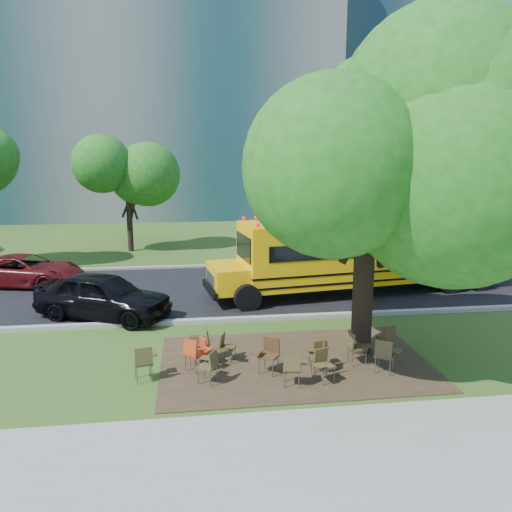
{
  "coord_description": "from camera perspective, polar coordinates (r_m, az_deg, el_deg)",
  "views": [
    {
      "loc": [
        -1.66,
        -12.62,
        5.42
      ],
      "look_at": [
        0.53,
        3.65,
        2.05
      ],
      "focal_mm": 35.0,
      "sensor_mm": 36.0,
      "label": 1
    }
  ],
  "objects": [
    {
      "name": "kerb_near",
      "position": [
        16.59,
        -1.54,
        -7.23
      ],
      "size": [
        80.0,
        0.25,
        0.14
      ],
      "primitive_type": "cube",
      "color": "gray",
      "rests_on": "ground"
    },
    {
      "name": "bg_tree_2",
      "position": [
        28.84,
        -14.49,
        8.82
      ],
      "size": [
        4.8,
        4.8,
        6.62
      ],
      "color": "black",
      "rests_on": "ground"
    },
    {
      "name": "kerb_far",
      "position": [
        24.37,
        -3.58,
        -1.12
      ],
      "size": [
        80.0,
        0.25,
        0.14
      ],
      "primitive_type": "cube",
      "color": "gray",
      "rests_on": "ground"
    },
    {
      "name": "chair_0",
      "position": [
        12.56,
        -12.64,
        -11.47
      ],
      "size": [
        0.61,
        0.64,
        0.9
      ],
      "rotation": [
        0.0,
        0.0,
        0.22
      ],
      "color": "#453F1E",
      "rests_on": "ground"
    },
    {
      "name": "chair_3",
      "position": [
        12.7,
        1.44,
        -10.86
      ],
      "size": [
        0.78,
        0.61,
        0.92
      ],
      "rotation": [
        0.0,
        0.0,
        2.59
      ],
      "color": "#4B301A",
      "rests_on": "ground"
    },
    {
      "name": "chair_6",
      "position": [
        12.86,
        7.29,
        -11.09
      ],
      "size": [
        0.46,
        0.59,
        0.78
      ],
      "rotation": [
        0.0,
        0.0,
        1.33
      ],
      "color": "#433E1D",
      "rests_on": "ground"
    },
    {
      "name": "chair_4",
      "position": [
        12.03,
        4.26,
        -12.45
      ],
      "size": [
        0.64,
        0.5,
        0.85
      ],
      "rotation": [
        0.0,
        0.0,
        -0.21
      ],
      "color": "#453C1E",
      "rests_on": "ground"
    },
    {
      "name": "chair_7",
      "position": [
        13.03,
        14.59,
        -10.66
      ],
      "size": [
        0.79,
        0.62,
        0.92
      ],
      "rotation": [
        0.0,
        0.0,
        -0.61
      ],
      "color": "#4C4021",
      "rests_on": "ground"
    },
    {
      "name": "black_car",
      "position": [
        17.44,
        -17.08,
        -4.37
      ],
      "size": [
        4.93,
        3.56,
        1.56
      ],
      "primitive_type": "imported",
      "rotation": [
        0.0,
        0.0,
        1.15
      ],
      "color": "black",
      "rests_on": "ground"
    },
    {
      "name": "chair_11",
      "position": [
        13.01,
        7.27,
        -10.72
      ],
      "size": [
        0.55,
        0.56,
        0.81
      ],
      "rotation": [
        0.0,
        0.0,
        0.19
      ],
      "color": "#492D1A",
      "rests_on": "ground"
    },
    {
      "name": "ground",
      "position": [
        13.83,
        -0.18,
        -11.48
      ],
      "size": [
        160.0,
        160.0,
        0.0
      ],
      "primitive_type": "plane",
      "color": "#2D4816",
      "rests_on": "ground"
    },
    {
      "name": "chair_10",
      "position": [
        13.39,
        -3.44,
        -10.1
      ],
      "size": [
        0.48,
        0.62,
        0.77
      ],
      "rotation": [
        0.0,
        0.0,
        -1.95
      ],
      "color": "#433D1D",
      "rests_on": "ground"
    },
    {
      "name": "building_right",
      "position": [
        57.19,
        20.09,
        18.02
      ],
      "size": [
        30.0,
        16.0,
        25.0
      ],
      "primitive_type": "cube",
      "color": "gray",
      "rests_on": "ground"
    },
    {
      "name": "asphalt_road",
      "position": [
        20.42,
        -2.74,
        -3.76
      ],
      "size": [
        80.0,
        8.0,
        0.04
      ],
      "primitive_type": "cube",
      "color": "black",
      "rests_on": "ground"
    },
    {
      "name": "bg_tree_4",
      "position": [
        31.13,
        27.2,
        8.34
      ],
      "size": [
        5.0,
        5.0,
        6.85
      ],
      "color": "black",
      "rests_on": "ground"
    },
    {
      "name": "chair_9",
      "position": [
        13.16,
        -6.51,
        -10.55
      ],
      "size": [
        0.61,
        0.53,
        0.77
      ],
      "rotation": [
        0.0,
        0.0,
        1.99
      ],
      "color": "#C73F15",
      "rests_on": "ground"
    },
    {
      "name": "main_tree",
      "position": [
        13.42,
        12.83,
        12.17
      ],
      "size": [
        7.1,
        7.1,
        9.18
      ],
      "color": "black",
      "rests_on": "ground"
    },
    {
      "name": "sidewalk",
      "position": [
        9.48,
        4.11,
        -23.14
      ],
      "size": [
        60.0,
        4.0,
        0.04
      ],
      "primitive_type": "cube",
      "color": "gray",
      "rests_on": "ground"
    },
    {
      "name": "chair_8",
      "position": [
        13.54,
        -6.09,
        -9.59
      ],
      "size": [
        0.54,
        0.57,
        0.88
      ],
      "rotation": [
        0.0,
        0.0,
        1.61
      ],
      "color": "#442B18",
      "rests_on": "ground"
    },
    {
      "name": "chair_1",
      "position": [
        12.82,
        -7.03,
        -10.79
      ],
      "size": [
        0.77,
        0.61,
        0.9
      ],
      "rotation": [
        0.0,
        0.0,
        -0.72
      ],
      "color": "#B53613",
      "rests_on": "ground"
    },
    {
      "name": "bg_car_red",
      "position": [
        22.88,
        -24.87,
        -1.52
      ],
      "size": [
        5.09,
        3.16,
        1.31
      ],
      "primitive_type": "imported",
      "rotation": [
        0.0,
        0.0,
        1.35
      ],
      "color": "#500D10",
      "rests_on": "ground"
    },
    {
      "name": "chair_5",
      "position": [
        12.34,
        7.66,
        -11.93
      ],
      "size": [
        0.57,
        0.64,
        0.83
      ],
      "rotation": [
        0.0,
        0.0,
        3.49
      ],
      "color": "#504322",
      "rests_on": "ground"
    },
    {
      "name": "chair_2",
      "position": [
        12.22,
        -5.36,
        -12.11
      ],
      "size": [
        0.55,
        0.7,
        0.84
      ],
      "rotation": [
        0.0,
        0.0,
        1.07
      ],
      "color": "#46411E",
      "rests_on": "ground"
    },
    {
      "name": "bg_tree_3",
      "position": [
        28.32,
        12.49,
        10.53
      ],
      "size": [
        5.6,
        5.6,
        7.84
      ],
      "color": "black",
      "rests_on": "ground"
    },
    {
      "name": "dirt_patch",
      "position": [
        13.53,
        4.4,
        -11.99
      ],
      "size": [
        7.0,
        4.5,
        0.03
      ],
      "primitive_type": "cube",
      "color": "#382819",
      "rests_on": "ground"
    },
    {
      "name": "building_main",
      "position": [
        49.35,
        -15.76,
        17.66
      ],
      "size": [
        38.0,
        16.0,
        22.0
      ],
      "primitive_type": "cube",
      "color": "slate",
      "rests_on": "ground"
    },
    {
      "name": "chair_12",
      "position": [
        13.41,
        11.32,
        -9.91
      ],
      "size": [
        0.56,
        0.59,
        0.9
      ],
      "rotation": [
        0.0,
        0.0,
        4.78
      ],
      "color": "#433B1D",
      "rests_on": "ground"
    },
    {
      "name": "school_bus",
      "position": [
        20.26,
        13.01,
        0.64
      ],
      "size": [
        12.07,
        4.19,
        2.9
      ],
      "rotation": [
        0.0,
        0.0,
        0.14
      ],
      "color": "#FFB508",
      "rests_on": "ground"
    },
    {
      "name": "chair_13",
      "position": [
        14.38,
        14.8,
        -8.8
      ],
      "size": [
        0.55,
        0.59,
        0.81
      ],
      "rotation": [
        0.0,
        0.0,
        0.26
      ],
      "color": "#453118",
      "rests_on": "ground"
    }
  ]
}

